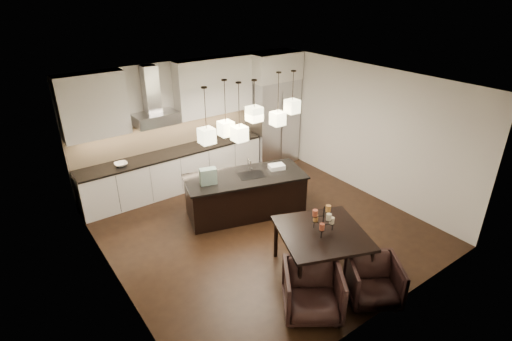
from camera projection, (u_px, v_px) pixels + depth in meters
floor at (262, 228)px, 7.74m from camera, size 5.50×5.50×0.02m
ceiling at (263, 83)px, 6.51m from camera, size 5.50×5.50×0.02m
wall_back at (191, 122)px, 9.14m from camera, size 5.50×0.02×2.80m
wall_front at (391, 234)px, 5.11m from camera, size 5.50×0.02×2.80m
wall_left at (107, 209)px, 5.67m from camera, size 0.02×5.50×2.80m
wall_right at (365, 131)px, 8.58m from camera, size 0.02×5.50×2.80m
refrigerator at (273, 122)px, 10.11m from camera, size 1.20×0.72×2.15m
fridge_panel at (274, 66)px, 9.51m from camera, size 1.26×0.72×0.65m
lower_cabinets at (176, 171)px, 8.99m from camera, size 4.21×0.62×0.88m
countertop at (174, 152)px, 8.79m from camera, size 4.21×0.66×0.04m
backsplash at (167, 134)px, 8.86m from camera, size 4.21×0.02×0.63m
upper_cab_left at (93, 106)px, 7.56m from camera, size 1.25×0.35×1.25m
upper_cab_right at (214, 86)px, 8.96m from camera, size 1.85×0.35×1.25m
hood_canopy at (156, 119)px, 8.31m from camera, size 0.90×0.52×0.24m
hood_chimney at (151, 89)px, 8.13m from camera, size 0.30×0.28×0.96m
fruit_bowl at (121, 164)px, 8.10m from camera, size 0.28×0.28×0.06m
island_body at (245, 195)px, 8.06m from camera, size 2.46×1.53×0.81m
island_top at (245, 177)px, 7.88m from camera, size 2.55×1.62×0.04m
faucet at (248, 165)px, 7.90m from camera, size 0.15×0.24×0.35m
tote_bag at (208, 176)px, 7.50m from camera, size 0.35×0.25×0.31m
food_container at (277, 167)px, 8.14m from camera, size 0.36×0.30×0.09m
dining_table at (320, 252)px, 6.40m from camera, size 1.68×1.68×0.78m
candelabra at (323, 219)px, 6.14m from camera, size 0.49×0.49×0.46m
candle_a at (332, 220)px, 6.19m from camera, size 0.10×0.10×0.10m
candle_b at (316, 218)px, 6.25m from camera, size 0.10×0.10×0.10m
candle_c at (322, 227)px, 6.03m from camera, size 0.10×0.10×0.10m
candle_d at (328, 208)px, 6.19m from camera, size 0.10×0.10×0.10m
candle_e at (315, 213)px, 6.07m from camera, size 0.10×0.10×0.10m
candle_f at (329, 217)px, 5.97m from camera, size 0.10×0.10×0.10m
armchair_left at (312, 291)px, 5.63m from camera, size 1.12×1.13×0.75m
armchair_right at (374, 281)px, 5.86m from camera, size 1.02×1.03×0.68m
pendant_a at (207, 136)px, 6.70m from camera, size 0.24×0.24×0.26m
pendant_b at (226, 128)px, 7.20m from camera, size 0.24×0.24×0.26m
pendant_c at (254, 114)px, 7.07m from camera, size 0.24×0.24×0.26m
pendant_d at (278, 118)px, 7.76m from camera, size 0.24×0.24×0.26m
pendant_e at (292, 106)px, 7.79m from camera, size 0.24×0.24×0.26m
pendant_f at (239, 134)px, 7.04m from camera, size 0.24×0.24×0.26m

